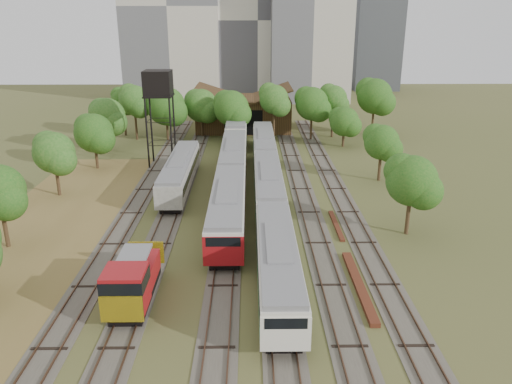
{
  "coord_description": "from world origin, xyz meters",
  "views": [
    {
      "loc": [
        0.02,
        -29.18,
        18.76
      ],
      "look_at": [
        0.63,
        17.01,
        2.5
      ],
      "focal_mm": 35.0,
      "sensor_mm": 36.0,
      "label": 1
    }
  ],
  "objects_px": {
    "railcar_red_set": "(231,181)",
    "shunter_locomotive": "(132,282)",
    "water_tower": "(158,86)",
    "railcar_green_set": "(269,186)"
  },
  "relations": [
    {
      "from": "railcar_red_set",
      "to": "railcar_green_set",
      "type": "height_order",
      "value": "railcar_red_set"
    },
    {
      "from": "railcar_red_set",
      "to": "railcar_green_set",
      "type": "bearing_deg",
      "value": -20.41
    },
    {
      "from": "railcar_green_set",
      "to": "water_tower",
      "type": "relative_size",
      "value": 4.2
    },
    {
      "from": "shunter_locomotive",
      "to": "water_tower",
      "type": "bearing_deg",
      "value": 95.98
    },
    {
      "from": "railcar_red_set",
      "to": "water_tower",
      "type": "relative_size",
      "value": 2.79
    },
    {
      "from": "railcar_red_set",
      "to": "water_tower",
      "type": "height_order",
      "value": "water_tower"
    },
    {
      "from": "shunter_locomotive",
      "to": "water_tower",
      "type": "xyz_separation_m",
      "value": [
        -3.62,
        34.55,
        8.73
      ]
    },
    {
      "from": "railcar_red_set",
      "to": "shunter_locomotive",
      "type": "bearing_deg",
      "value": -105.81
    },
    {
      "from": "railcar_green_set",
      "to": "shunter_locomotive",
      "type": "xyz_separation_m",
      "value": [
        -10.0,
        -19.7,
        -0.19
      ]
    },
    {
      "from": "railcar_red_set",
      "to": "water_tower",
      "type": "distance_m",
      "value": 18.47
    }
  ]
}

